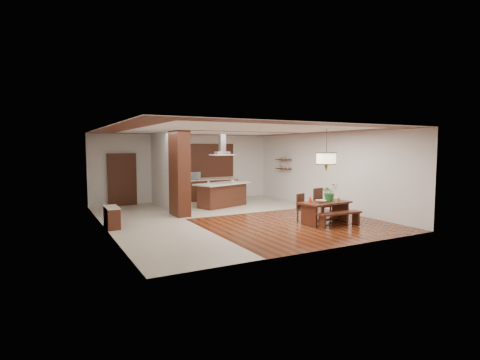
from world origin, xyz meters
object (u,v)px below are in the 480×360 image
hallway_console (112,217)px  pendant_lantern (326,150)px  dining_chair_left (305,208)px  dining_chair_right (323,204)px  dining_table (325,207)px  range_hood (222,144)px  island_cup (233,181)px  dining_bench (339,219)px  kitchen_island (222,194)px  microwave (193,176)px  fruit_bowl (321,201)px  foliage_plant (330,192)px

hallway_console → pendant_lantern: bearing=-21.4°
dining_chair_left → dining_chair_right: dining_chair_right is taller
dining_table → pendant_lantern: size_ratio=1.27×
hallway_console → dining_table: dining_table is taller
range_hood → island_cup: size_ratio=7.31×
dining_chair_left → pendant_lantern: pendant_lantern is taller
dining_table → range_hood: size_ratio=1.85×
dining_bench → kitchen_island: 5.17m
kitchen_island → island_cup: size_ratio=20.32×
dining_chair_right → microwave: microwave is taller
dining_chair_left → kitchen_island: size_ratio=0.35×
pendant_lantern → dining_bench: bearing=-84.1°
fruit_bowl → dining_table: bearing=12.2°
range_hood → island_cup: (0.38, -0.14, -1.47)m
dining_chair_left → range_hood: size_ratio=0.98×
dining_bench → pendant_lantern: bearing=95.9°
dining_table → pendant_lantern: pendant_lantern is taller
dining_chair_right → pendant_lantern: size_ratio=0.77×
dining_chair_right → fruit_bowl: size_ratio=3.24×
dining_bench → island_cup: size_ratio=12.07×
dining_chair_right → pendant_lantern: pendant_lantern is taller
dining_bench → microwave: microwave is taller
hallway_console → foliage_plant: size_ratio=1.59×
island_cup → foliage_plant: bearing=-72.9°
microwave → hallway_console: bearing=-153.8°
hallway_console → range_hood: bearing=24.2°
dining_chair_left → kitchen_island: 4.05m
hallway_console → foliage_plant: bearing=-20.1°
dining_bench → island_cup: bearing=103.1°
fruit_bowl → range_hood: bearing=105.4°
range_hood → kitchen_island: bearing=-90.0°
dining_table → fruit_bowl: bearing=-167.8°
pendant_lantern → foliage_plant: pendant_lantern is taller
fruit_bowl → range_hood: range_hood is taller
kitchen_island → dining_chair_right: bearing=-84.2°
dining_chair_right → kitchen_island: 4.24m
dining_chair_left → microwave: (-1.47, 5.93, 0.67)m
fruit_bowl → microwave: 6.65m
pendant_lantern → foliage_plant: bearing=17.5°
dining_table → fruit_bowl: 0.31m
dining_table → dining_chair_left: dining_chair_left is taller
dining_table → dining_bench: dining_table is taller
dining_table → microwave: size_ratio=2.80×
dining_bench → fruit_bowl: fruit_bowl is taller
range_hood → island_cup: bearing=-19.7°
fruit_bowl → kitchen_island: (-1.22, 4.41, -0.21)m
pendant_lantern → microwave: pendant_lantern is taller
dining_chair_right → microwave: size_ratio=1.69×
hallway_console → fruit_bowl: (5.74, -2.38, 0.38)m
dining_table → foliage_plant: size_ratio=3.01×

